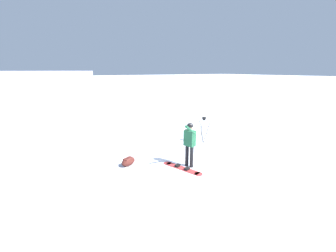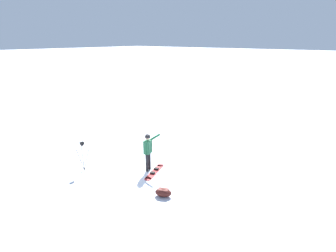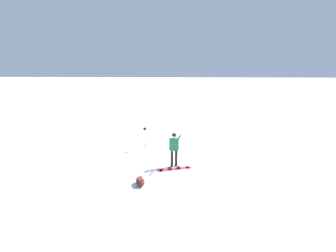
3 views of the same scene
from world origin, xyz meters
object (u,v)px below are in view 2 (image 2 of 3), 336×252
at_px(snowboarder, 148,148).
at_px(camera_tripod, 83,150).
at_px(gear_bag_large, 163,192).
at_px(snowboard, 155,172).

distance_m(snowboarder, camera_tripod, 2.94).
relative_size(snowboarder, gear_bag_large, 2.43).
xyz_separation_m(gear_bag_large, camera_tripod, (4.25, 0.56, 0.81)).
xyz_separation_m(snowboarder, gear_bag_large, (-1.98, 1.30, -0.90)).
bearing_deg(snowboard, snowboarder, 5.21).
distance_m(gear_bag_large, camera_tripod, 4.36).
height_order(snowboard, camera_tripod, camera_tripod).
distance_m(snowboarder, snowboard, 1.10).
bearing_deg(snowboard, camera_tripod, 35.95).
height_order(snowboard, gear_bag_large, gear_bag_large).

